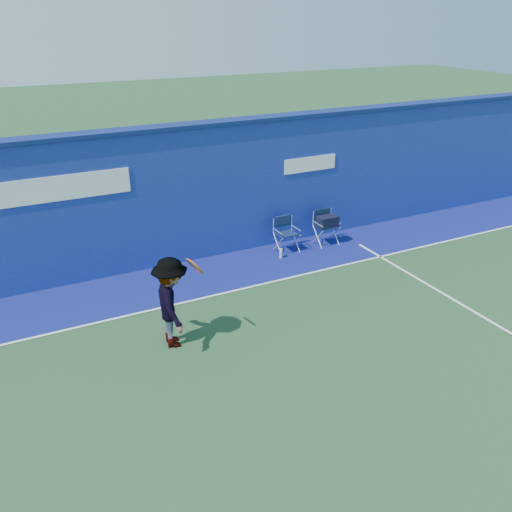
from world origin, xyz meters
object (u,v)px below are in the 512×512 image
tennis_player (172,303)px  water_bottle (281,253)px  directors_chair_left (286,240)px  directors_chair_right (326,231)px

tennis_player → water_bottle: bearing=34.0°
tennis_player → directors_chair_left: bearing=34.9°
water_bottle → tennis_player: bearing=-146.0°
directors_chair_right → tennis_player: size_ratio=0.52×
directors_chair_right → water_bottle: directors_chair_right is taller
water_bottle → directors_chair_left: bearing=43.7°
water_bottle → directors_chair_right: bearing=9.6°
directors_chair_left → tennis_player: 4.50m
directors_chair_left → water_bottle: directors_chair_left is taller
directors_chair_right → water_bottle: bearing=-170.4°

